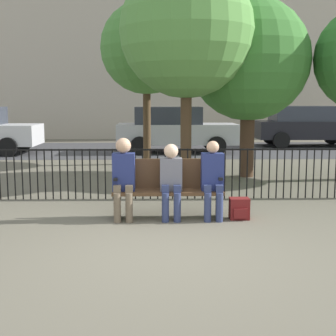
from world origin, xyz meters
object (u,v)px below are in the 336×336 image
object	(u,v)px
seated_person_0	(124,174)
tree_2	(187,31)
seated_person_1	(171,177)
seated_person_2	(213,176)
tree_3	(249,60)
backpack	(239,209)
parked_car_0	(175,129)
park_bench	(168,187)
tree_0	(146,48)
parked_car_2	(306,125)

from	to	relation	value
seated_person_0	tree_2	xyz separation A→B (m)	(1.15, 3.18, 2.59)
seated_person_0	seated_person_1	world-z (taller)	seated_person_0
seated_person_2	tree_3	world-z (taller)	tree_3
seated_person_1	seated_person_2	xyz separation A→B (m)	(0.64, 0.00, 0.01)
backpack	tree_2	world-z (taller)	tree_2
backpack	parked_car_0	xyz separation A→B (m)	(-0.67, 9.49, 0.68)
backpack	parked_car_0	bearing A→B (deg)	94.02
tree_3	parked_car_0	distance (m)	5.90
park_bench	backpack	bearing A→B (deg)	-7.28
tree_0	tree_2	size ratio (longest dim) A/B	0.97
park_bench	parked_car_2	bearing A→B (deg)	63.21
tree_2	parked_car_2	bearing A→B (deg)	57.71
seated_person_1	backpack	xyz separation A→B (m)	(1.06, -0.01, -0.50)
tree_2	tree_3	world-z (taller)	tree_2
backpack	parked_car_0	distance (m)	9.54
seated_person_1	parked_car_2	xyz separation A→B (m)	(5.79, 11.68, 0.18)
seated_person_0	parked_car_0	bearing A→B (deg)	83.22
seated_person_2	parked_car_2	bearing A→B (deg)	66.22
seated_person_2	tree_2	distance (m)	4.14
seated_person_1	tree_0	xyz separation A→B (m)	(-0.51, 6.42, 2.63)
backpack	tree_3	xyz separation A→B (m)	(0.89, 4.13, 2.61)
seated_person_2	tree_2	bearing A→B (deg)	94.00
seated_person_2	backpack	size ratio (longest dim) A/B	3.68
parked_car_0	parked_car_2	size ratio (longest dim) A/B	1.00
tree_2	tree_0	bearing A→B (deg)	106.08
tree_2	parked_car_0	xyz separation A→B (m)	(-0.02, 6.29, -2.47)
backpack	park_bench	bearing A→B (deg)	172.72
backpack	tree_0	distance (m)	7.33
seated_person_0	tree_2	world-z (taller)	tree_2
park_bench	seated_person_2	size ratio (longest dim) A/B	1.41
seated_person_0	seated_person_1	size ratio (longest dim) A/B	1.08
seated_person_0	parked_car_2	distance (m)	13.37
tree_3	park_bench	bearing A→B (deg)	-116.60
parked_car_2	park_bench	bearing A→B (deg)	-116.79
park_bench	seated_person_2	xyz separation A→B (m)	(0.69, -0.13, 0.18)
park_bench	seated_person_1	distance (m)	0.22
seated_person_2	parked_car_0	bearing A→B (deg)	91.48
seated_person_1	tree_2	size ratio (longest dim) A/B	0.25
seated_person_0	seated_person_2	size ratio (longest dim) A/B	1.04
park_bench	seated_person_1	world-z (taller)	seated_person_1
park_bench	tree_3	distance (m)	5.02
tree_2	park_bench	bearing A→B (deg)	-98.65
seated_person_2	tree_2	world-z (taller)	tree_2
seated_person_2	tree_0	bearing A→B (deg)	100.20
tree_3	backpack	bearing A→B (deg)	-102.14
park_bench	backpack	world-z (taller)	park_bench
tree_0	parked_car_0	bearing A→B (deg)	73.40
tree_0	seated_person_2	bearing A→B (deg)	-79.80
park_bench	seated_person_0	xyz separation A→B (m)	(-0.68, -0.12, 0.23)
seated_person_1	seated_person_2	bearing A→B (deg)	0.23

